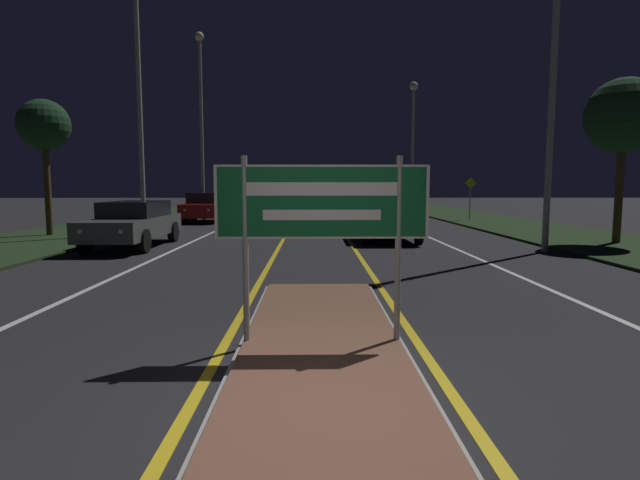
% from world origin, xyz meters
% --- Properties ---
extents(ground_plane, '(160.00, 160.00, 0.00)m').
position_xyz_m(ground_plane, '(0.00, 0.00, 0.00)').
color(ground_plane, '#232326').
extents(median_island, '(1.92, 6.77, 0.10)m').
position_xyz_m(median_island, '(0.00, 1.78, 0.04)').
color(median_island, '#999993').
rests_on(median_island, ground_plane).
extents(verge_left, '(5.00, 100.00, 0.08)m').
position_xyz_m(verge_left, '(-9.50, 20.00, 0.04)').
color(verge_left, '#1E3319').
rests_on(verge_left, ground_plane).
extents(verge_right, '(5.00, 100.00, 0.08)m').
position_xyz_m(verge_right, '(9.50, 20.00, 0.04)').
color(verge_right, '#1E3319').
rests_on(verge_right, ground_plane).
extents(centre_line_yellow_left, '(0.12, 70.00, 0.01)m').
position_xyz_m(centre_line_yellow_left, '(-1.15, 25.00, 0.00)').
color(centre_line_yellow_left, gold).
rests_on(centre_line_yellow_left, ground_plane).
extents(centre_line_yellow_right, '(0.12, 70.00, 0.01)m').
position_xyz_m(centre_line_yellow_right, '(1.15, 25.00, 0.00)').
color(centre_line_yellow_right, gold).
rests_on(centre_line_yellow_right, ground_plane).
extents(lane_line_white_left, '(0.12, 70.00, 0.01)m').
position_xyz_m(lane_line_white_left, '(-4.20, 25.00, 0.00)').
color(lane_line_white_left, silver).
rests_on(lane_line_white_left, ground_plane).
extents(lane_line_white_right, '(0.12, 70.00, 0.01)m').
position_xyz_m(lane_line_white_right, '(4.20, 25.00, 0.00)').
color(lane_line_white_right, silver).
rests_on(lane_line_white_right, ground_plane).
extents(edge_line_white_left, '(0.10, 70.00, 0.01)m').
position_xyz_m(edge_line_white_left, '(-7.20, 25.00, 0.00)').
color(edge_line_white_left, silver).
rests_on(edge_line_white_left, ground_plane).
extents(edge_line_white_right, '(0.10, 70.00, 0.01)m').
position_xyz_m(edge_line_white_right, '(7.20, 25.00, 0.00)').
color(edge_line_white_right, silver).
rests_on(edge_line_white_right, ground_plane).
extents(highway_sign, '(2.41, 0.07, 2.11)m').
position_xyz_m(highway_sign, '(0.00, 1.78, 1.61)').
color(highway_sign, '#9E9E99').
rests_on(highway_sign, median_island).
extents(streetlight_left_near, '(0.63, 0.63, 9.72)m').
position_xyz_m(streetlight_left_near, '(-6.55, 15.24, 6.81)').
color(streetlight_left_near, '#9E9E99').
rests_on(streetlight_left_near, ground_plane).
extents(streetlight_left_far, '(0.48, 0.48, 10.19)m').
position_xyz_m(streetlight_left_far, '(-6.23, 24.20, 6.23)').
color(streetlight_left_far, '#9E9E99').
rests_on(streetlight_left_far, ground_plane).
extents(streetlight_right_near, '(0.49, 0.49, 10.92)m').
position_xyz_m(streetlight_right_near, '(6.55, 10.24, 6.66)').
color(streetlight_right_near, '#9E9E99').
rests_on(streetlight_right_near, ground_plane).
extents(streetlight_right_far, '(0.57, 0.57, 8.80)m').
position_xyz_m(streetlight_right_far, '(6.61, 30.04, 5.92)').
color(streetlight_right_far, '#9E9E99').
rests_on(streetlight_right_far, ground_plane).
extents(car_receding_0, '(1.95, 4.50, 1.41)m').
position_xyz_m(car_receding_0, '(2.49, 13.59, 0.74)').
color(car_receding_0, black).
rests_on(car_receding_0, ground_plane).
extents(car_receding_1, '(1.85, 4.55, 1.40)m').
position_xyz_m(car_receding_1, '(2.69, 20.95, 0.75)').
color(car_receding_1, silver).
rests_on(car_receding_1, ground_plane).
extents(car_receding_2, '(1.84, 4.45, 1.46)m').
position_xyz_m(car_receding_2, '(5.58, 29.29, 0.76)').
color(car_receding_2, black).
rests_on(car_receding_2, ground_plane).
extents(car_receding_3, '(1.99, 4.65, 1.41)m').
position_xyz_m(car_receding_3, '(2.65, 42.82, 0.76)').
color(car_receding_3, black).
rests_on(car_receding_3, ground_plane).
extents(car_approaching_0, '(1.86, 4.84, 1.41)m').
position_xyz_m(car_approaching_0, '(-5.67, 11.69, 0.75)').
color(car_approaching_0, '#4C514C').
rests_on(car_approaching_0, ground_plane).
extents(car_approaching_1, '(2.02, 4.14, 1.54)m').
position_xyz_m(car_approaching_1, '(-5.79, 22.72, 0.79)').
color(car_approaching_1, maroon).
rests_on(car_approaching_1, ground_plane).
extents(car_approaching_2, '(1.93, 4.57, 1.47)m').
position_xyz_m(car_approaching_2, '(-5.62, 32.56, 0.77)').
color(car_approaching_2, silver).
rests_on(car_approaching_2, ground_plane).
extents(warning_sign, '(0.60, 0.06, 2.27)m').
position_xyz_m(warning_sign, '(8.40, 23.01, 1.45)').
color(warning_sign, '#9E9E99').
rests_on(warning_sign, verge_right).
extents(roadside_palm_left, '(1.83, 1.83, 4.95)m').
position_xyz_m(roadside_palm_left, '(-9.90, 14.79, 4.04)').
color(roadside_palm_left, '#4C3823').
rests_on(roadside_palm_left, verge_left).
extents(roadside_palm_right, '(2.34, 2.34, 5.16)m').
position_xyz_m(roadside_palm_right, '(9.64, 11.92, 4.04)').
color(roadside_palm_right, '#4C3823').
rests_on(roadside_palm_right, verge_right).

